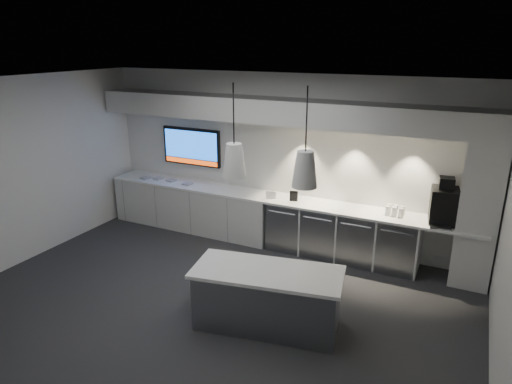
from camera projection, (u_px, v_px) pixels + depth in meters
The scene contains 27 objects.
floor at pixel (213, 303), 6.41m from camera, with size 7.00×7.00×0.00m, color #2B2B2D.
ceiling at pixel (205, 85), 5.47m from camera, with size 7.00×7.00×0.00m, color black.
wall_back at pixel (283, 160), 8.07m from camera, with size 7.00×7.00×0.00m, color white.
wall_front at pixel (52, 293), 3.81m from camera, with size 7.00×7.00×0.00m, color white.
wall_left at pixel (25, 171), 7.40m from camera, with size 7.00×7.00×0.00m, color white.
back_counter at pixel (275, 198), 7.99m from camera, with size 6.80×0.65×0.04m, color white.
left_base_cabinets at pixel (193, 207), 8.86m from camera, with size 3.30×0.63×0.86m, color silver.
fridge_unit_a at pixel (288, 224), 8.03m from camera, with size 0.60×0.61×0.85m, color gray.
fridge_unit_b at pixel (322, 231), 7.77m from camera, with size 0.60×0.61×0.85m, color gray.
fridge_unit_c at pixel (359, 237), 7.51m from camera, with size 0.60×0.61×0.85m, color gray.
fridge_unit_d at pixel (398, 244), 7.25m from camera, with size 0.60×0.61×0.85m, color gray.
backsplash at pixel (350, 165), 7.54m from camera, with size 4.60×0.03×1.30m, color silver.
soffit at pixel (277, 111), 7.54m from camera, with size 6.90×0.60×0.40m, color silver.
column at pixel (480, 202), 6.55m from camera, with size 0.55×0.55×2.60m, color silver.
wall_tv at pixel (192, 147), 8.80m from camera, with size 1.25×0.07×0.72m.
island at pixel (267, 298), 5.78m from camera, with size 1.98×1.13×0.79m.
bin at pixel (200, 291), 6.32m from camera, with size 0.29×0.29×0.41m, color gray.
coffee_machine at pixel (444, 204), 6.78m from camera, with size 0.44×0.59×0.70m.
sign_black at pixel (294, 196), 7.76m from camera, with size 0.14×0.02×0.18m, color black.
sign_white at pixel (271, 195), 7.87m from camera, with size 0.18×0.02×0.14m, color white.
cup_cluster at pixel (395, 211), 7.12m from camera, with size 0.28×0.18×0.15m, color white, non-canonical shape.
tray_a at pixel (145, 178), 9.07m from camera, with size 0.16×0.16×0.03m, color #A0A0A0.
tray_b at pixel (158, 178), 9.02m from camera, with size 0.16×0.16×0.03m, color #A0A0A0.
tray_c at pixel (171, 180), 8.90m from camera, with size 0.16×0.16×0.03m, color #A0A0A0.
tray_d at pixel (187, 184), 8.68m from camera, with size 0.16×0.16×0.03m, color #A0A0A0.
pendant_left at pixel (234, 160), 5.41m from camera, with size 0.29×0.29×1.11m.
pendant_right at pixel (305, 169), 5.04m from camera, with size 0.29×0.29×1.11m.
Camera 1 is at (3.00, -4.76, 3.50)m, focal length 32.00 mm.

